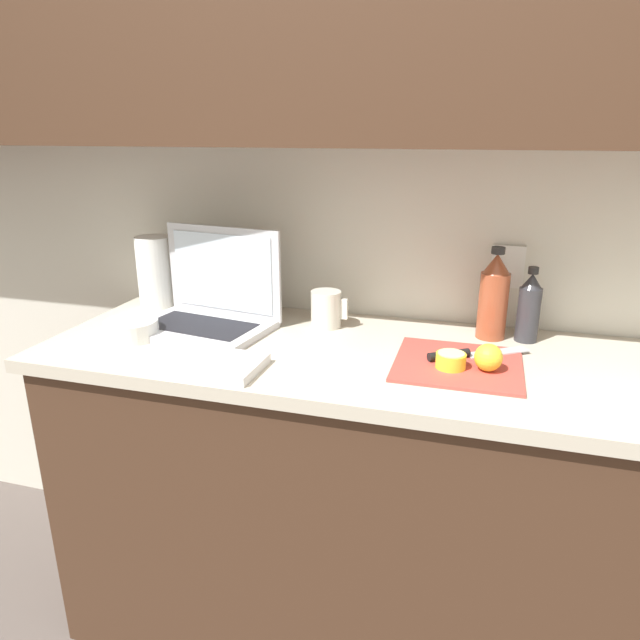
{
  "coord_description": "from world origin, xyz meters",
  "views": [
    {
      "loc": [
        0.08,
        -1.35,
        1.46
      ],
      "look_at": [
        -0.31,
        -0.01,
        0.99
      ],
      "focal_mm": 32.0,
      "sensor_mm": 36.0,
      "label": 1
    }
  ],
  "objects_px": {
    "lemon_half_cut": "(451,360)",
    "bottle_oil_tall": "(494,297)",
    "cutting_board": "(458,364)",
    "bottle_green_soda": "(529,308)",
    "laptop": "(210,305)",
    "paper_towel_roll": "(156,273)",
    "lemon_whole_beside": "(488,357)",
    "knife": "(462,354)",
    "bowl_white": "(132,329)",
    "measuring_cup": "(326,309)"
  },
  "relations": [
    {
      "from": "laptop",
      "to": "knife",
      "type": "bearing_deg",
      "value": 3.92
    },
    {
      "from": "bottle_green_soda",
      "to": "cutting_board",
      "type": "bearing_deg",
      "value": -125.67
    },
    {
      "from": "laptop",
      "to": "bottle_oil_tall",
      "type": "distance_m",
      "value": 0.8
    },
    {
      "from": "cutting_board",
      "to": "paper_towel_roll",
      "type": "xyz_separation_m",
      "value": [
        -0.96,
        0.22,
        0.11
      ]
    },
    {
      "from": "knife",
      "to": "lemon_half_cut",
      "type": "xyz_separation_m",
      "value": [
        -0.02,
        -0.07,
        0.01
      ]
    },
    {
      "from": "bottle_oil_tall",
      "to": "bowl_white",
      "type": "relative_size",
      "value": 1.74
    },
    {
      "from": "laptop",
      "to": "paper_towel_roll",
      "type": "bearing_deg",
      "value": 161.91
    },
    {
      "from": "knife",
      "to": "bottle_oil_tall",
      "type": "relative_size",
      "value": 0.98
    },
    {
      "from": "laptop",
      "to": "cutting_board",
      "type": "bearing_deg",
      "value": 0.88
    },
    {
      "from": "laptop",
      "to": "lemon_whole_beside",
      "type": "xyz_separation_m",
      "value": [
        0.78,
        -0.12,
        -0.03
      ]
    },
    {
      "from": "bottle_green_soda",
      "to": "lemon_whole_beside",
      "type": "bearing_deg",
      "value": -110.53
    },
    {
      "from": "bowl_white",
      "to": "paper_towel_roll",
      "type": "distance_m",
      "value": 0.3
    },
    {
      "from": "bottle_oil_tall",
      "to": "measuring_cup",
      "type": "xyz_separation_m",
      "value": [
        -0.46,
        -0.04,
        -0.06
      ]
    },
    {
      "from": "bowl_white",
      "to": "paper_towel_roll",
      "type": "xyz_separation_m",
      "value": [
        -0.08,
        0.27,
        0.09
      ]
    },
    {
      "from": "lemon_whole_beside",
      "to": "bowl_white",
      "type": "distance_m",
      "value": 0.94
    },
    {
      "from": "cutting_board",
      "to": "bottle_oil_tall",
      "type": "bearing_deg",
      "value": 72.48
    },
    {
      "from": "bottle_green_soda",
      "to": "measuring_cup",
      "type": "xyz_separation_m",
      "value": [
        -0.55,
        -0.04,
        -0.04
      ]
    },
    {
      "from": "lemon_half_cut",
      "to": "bowl_white",
      "type": "xyz_separation_m",
      "value": [
        -0.86,
        -0.02,
        -0.0
      ]
    },
    {
      "from": "knife",
      "to": "measuring_cup",
      "type": "bearing_deg",
      "value": 125.05
    },
    {
      "from": "measuring_cup",
      "to": "paper_towel_roll",
      "type": "xyz_separation_m",
      "value": [
        -0.57,
        0.03,
        0.06
      ]
    },
    {
      "from": "lemon_whole_beside",
      "to": "laptop",
      "type": "bearing_deg",
      "value": 170.98
    },
    {
      "from": "cutting_board",
      "to": "knife",
      "type": "relative_size",
      "value": 1.21
    },
    {
      "from": "lemon_half_cut",
      "to": "bottle_oil_tall",
      "type": "distance_m",
      "value": 0.3
    },
    {
      "from": "knife",
      "to": "bowl_white",
      "type": "distance_m",
      "value": 0.89
    },
    {
      "from": "cutting_board",
      "to": "paper_towel_roll",
      "type": "height_order",
      "value": "paper_towel_roll"
    },
    {
      "from": "lemon_half_cut",
      "to": "bottle_green_soda",
      "type": "height_order",
      "value": "bottle_green_soda"
    },
    {
      "from": "knife",
      "to": "paper_towel_roll",
      "type": "distance_m",
      "value": 0.99
    },
    {
      "from": "lemon_whole_beside",
      "to": "paper_towel_roll",
      "type": "distance_m",
      "value": 1.06
    },
    {
      "from": "lemon_half_cut",
      "to": "paper_towel_roll",
      "type": "distance_m",
      "value": 0.98
    },
    {
      "from": "bowl_white",
      "to": "lemon_half_cut",
      "type": "bearing_deg",
      "value": 1.21
    },
    {
      "from": "laptop",
      "to": "bowl_white",
      "type": "relative_size",
      "value": 2.84
    },
    {
      "from": "laptop",
      "to": "lemon_whole_beside",
      "type": "relative_size",
      "value": 6.28
    },
    {
      "from": "cutting_board",
      "to": "bottle_green_soda",
      "type": "bearing_deg",
      "value": 54.33
    },
    {
      "from": "cutting_board",
      "to": "lemon_whole_beside",
      "type": "height_order",
      "value": "lemon_whole_beside"
    },
    {
      "from": "lemon_whole_beside",
      "to": "bottle_oil_tall",
      "type": "distance_m",
      "value": 0.27
    },
    {
      "from": "knife",
      "to": "bowl_white",
      "type": "bearing_deg",
      "value": 152.27
    },
    {
      "from": "bottle_oil_tall",
      "to": "paper_towel_roll",
      "type": "distance_m",
      "value": 1.03
    },
    {
      "from": "laptop",
      "to": "bottle_green_soda",
      "type": "distance_m",
      "value": 0.89
    },
    {
      "from": "lemon_half_cut",
      "to": "lemon_whole_beside",
      "type": "distance_m",
      "value": 0.09
    },
    {
      "from": "knife",
      "to": "bottle_oil_tall",
      "type": "distance_m",
      "value": 0.23
    },
    {
      "from": "laptop",
      "to": "knife",
      "type": "xyz_separation_m",
      "value": [
        0.72,
        -0.06,
        -0.05
      ]
    },
    {
      "from": "bottle_green_soda",
      "to": "bowl_white",
      "type": "bearing_deg",
      "value": -164.69
    },
    {
      "from": "laptop",
      "to": "bottle_oil_tall",
      "type": "height_order",
      "value": "laptop"
    },
    {
      "from": "bottle_green_soda",
      "to": "bottle_oil_tall",
      "type": "xyz_separation_m",
      "value": [
        -0.09,
        0.0,
        0.02
      ]
    },
    {
      "from": "bottle_green_soda",
      "to": "measuring_cup",
      "type": "distance_m",
      "value": 0.56
    },
    {
      "from": "cutting_board",
      "to": "bowl_white",
      "type": "height_order",
      "value": "bowl_white"
    },
    {
      "from": "bottle_oil_tall",
      "to": "laptop",
      "type": "bearing_deg",
      "value": -170.17
    },
    {
      "from": "bowl_white",
      "to": "knife",
      "type": "bearing_deg",
      "value": 5.9
    },
    {
      "from": "bottle_oil_tall",
      "to": "paper_towel_roll",
      "type": "relative_size",
      "value": 1.1
    },
    {
      "from": "bottle_green_soda",
      "to": "bowl_white",
      "type": "relative_size",
      "value": 1.41
    }
  ]
}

